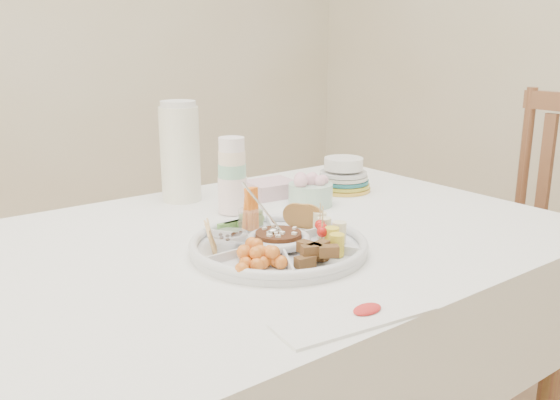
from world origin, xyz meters
TOP-DOWN VIEW (x-y plane):
  - wall_back at (0.00, 2.00)m, footprint 4.00×0.02m
  - dining_table at (0.00, 0.00)m, footprint 1.52×1.02m
  - chair at (0.96, -0.17)m, footprint 0.45×0.45m
  - party_tray at (-0.02, -0.12)m, footprint 0.39×0.39m
  - bean_dip at (-0.02, -0.12)m, footprint 0.10×0.10m
  - tortillas at (0.09, -0.05)m, footprint 0.09×0.09m
  - carrot_cucumber at (-0.02, 0.01)m, footprint 0.12×0.12m
  - pita_raisins at (-0.13, -0.06)m, footprint 0.11×0.11m
  - cherries at (-0.13, -0.19)m, footprint 0.13×0.13m
  - granola_chunks at (-0.01, -0.25)m, footprint 0.11×0.11m
  - banana_tomato at (0.10, -0.18)m, footprint 0.10×0.10m
  - cup_stack at (0.07, 0.19)m, footprint 0.10×0.10m
  - thermos at (0.02, 0.39)m, footprint 0.12×0.12m
  - flower_bowl at (0.28, 0.13)m, footprint 0.14×0.14m
  - napkin_stack at (0.25, 0.27)m, footprint 0.14×0.13m
  - plate_stack at (0.46, 0.19)m, footprint 0.20×0.20m
  - placemat at (-0.11, -0.45)m, footprint 0.29×0.13m

SIDE VIEW (x-z plane):
  - dining_table at x=0.00m, z-range 0.00..0.76m
  - chair at x=0.96m, z-range 0.00..1.05m
  - placemat at x=-0.11m, z-range 0.76..0.76m
  - napkin_stack at x=0.25m, z-range 0.76..0.80m
  - party_tray at x=-0.02m, z-range 0.76..0.80m
  - bean_dip at x=-0.02m, z-range 0.77..0.81m
  - cherries at x=-0.13m, z-range 0.77..0.82m
  - granola_chunks at x=-0.01m, z-range 0.77..0.82m
  - tortillas at x=0.09m, z-range 0.77..0.83m
  - pita_raisins at x=-0.13m, z-range 0.77..0.83m
  - flower_bowl at x=0.28m, z-range 0.76..0.85m
  - plate_stack at x=0.46m, z-range 0.76..0.86m
  - banana_tomato at x=0.10m, z-range 0.78..0.86m
  - carrot_cucumber at x=-0.02m, z-range 0.77..0.87m
  - cup_stack at x=0.07m, z-range 0.76..0.97m
  - thermos at x=0.02m, z-range 0.76..1.05m
  - wall_back at x=0.00m, z-range 0.00..2.70m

